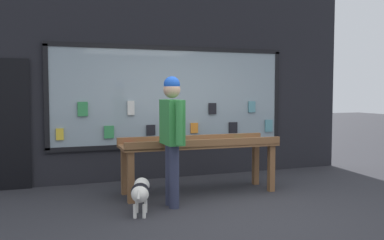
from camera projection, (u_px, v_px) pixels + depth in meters
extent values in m
plane|color=#2D2D33|center=(227.00, 210.00, 5.70)|extent=(40.00, 40.00, 0.00)
cube|color=black|center=(172.00, 76.00, 7.82)|extent=(7.05, 0.20, 3.71)
cube|color=#8C9EA8|center=(172.00, 97.00, 7.71)|extent=(4.32, 0.03, 1.74)
cube|color=black|center=(172.00, 48.00, 7.65)|extent=(4.40, 0.06, 0.08)
cube|color=black|center=(173.00, 144.00, 7.77)|extent=(4.40, 0.06, 0.08)
cube|color=black|center=(46.00, 97.00, 6.96)|extent=(0.08, 0.06, 1.74)
cube|color=black|center=(276.00, 96.00, 8.46)|extent=(0.08, 0.06, 1.74)
cube|color=yellow|center=(60.00, 134.00, 7.04)|extent=(0.12, 0.03, 0.19)
cube|color=#338C4C|center=(83.00, 109.00, 7.14)|extent=(0.16, 0.03, 0.24)
cube|color=#338C4C|center=(109.00, 132.00, 7.32)|extent=(0.17, 0.03, 0.22)
cube|color=silver|center=(131.00, 108.00, 7.42)|extent=(0.12, 0.03, 0.25)
cube|color=black|center=(151.00, 130.00, 7.57)|extent=(0.16, 0.03, 0.19)
cube|color=red|center=(172.00, 110.00, 7.68)|extent=(0.17, 0.03, 0.18)
cube|color=orange|center=(194.00, 128.00, 7.86)|extent=(0.14, 0.03, 0.19)
cube|color=black|center=(212.00, 109.00, 7.96)|extent=(0.15, 0.03, 0.21)
cube|color=black|center=(233.00, 128.00, 8.13)|extent=(0.17, 0.03, 0.21)
cube|color=#5999A5|center=(252.00, 107.00, 8.25)|extent=(0.14, 0.03, 0.22)
cube|color=#5999A5|center=(269.00, 126.00, 8.40)|extent=(0.16, 0.03, 0.24)
cube|color=black|center=(0.00, 125.00, 6.75)|extent=(0.90, 0.04, 2.10)
cube|color=brown|center=(131.00, 178.00, 6.02)|extent=(0.09, 0.09, 0.73)
cube|color=brown|center=(271.00, 168.00, 6.73)|extent=(0.09, 0.09, 0.73)
cube|color=brown|center=(124.00, 171.00, 6.53)|extent=(0.09, 0.09, 0.73)
cube|color=brown|center=(256.00, 163.00, 7.24)|extent=(0.09, 0.09, 0.73)
cube|color=brown|center=(199.00, 145.00, 6.61)|extent=(2.45, 0.77, 0.04)
cube|color=brown|center=(206.00, 143.00, 6.30)|extent=(2.43, 0.13, 0.12)
cube|color=brown|center=(192.00, 139.00, 6.90)|extent=(2.43, 0.13, 0.12)
cube|color=red|center=(129.00, 144.00, 6.47)|extent=(0.16, 0.22, 0.02)
cube|color=black|center=(152.00, 144.00, 6.42)|extent=(0.15, 0.21, 0.02)
cube|color=#5999A5|center=(171.00, 144.00, 6.45)|extent=(0.20, 0.24, 0.02)
cube|color=#2659B2|center=(186.00, 142.00, 6.70)|extent=(0.15, 0.21, 0.02)
cube|color=black|center=(209.00, 143.00, 6.59)|extent=(0.15, 0.21, 0.02)
cube|color=silver|center=(228.00, 142.00, 6.74)|extent=(0.22, 0.26, 0.03)
cube|color=#338C4C|center=(239.00, 140.00, 7.05)|extent=(0.14, 0.21, 0.02)
cube|color=silver|center=(264.00, 141.00, 6.79)|extent=(0.17, 0.23, 0.03)
cylinder|color=#2D334C|center=(174.00, 177.00, 5.76)|extent=(0.14, 0.14, 0.86)
cylinder|color=#2D334C|center=(170.00, 174.00, 5.92)|extent=(0.14, 0.14, 0.86)
cube|color=#338C3F|center=(172.00, 122.00, 5.79)|extent=(0.22, 0.48, 0.61)
cylinder|color=#338C3F|center=(179.00, 123.00, 5.51)|extent=(0.09, 0.09, 0.58)
cylinder|color=#338C3F|center=(166.00, 120.00, 6.07)|extent=(0.09, 0.09, 0.58)
sphere|color=tan|center=(172.00, 90.00, 5.76)|extent=(0.23, 0.23, 0.23)
sphere|color=blue|center=(172.00, 84.00, 5.76)|extent=(0.22, 0.22, 0.22)
ellipsoid|color=white|center=(140.00, 193.00, 5.43)|extent=(0.35, 0.45, 0.23)
ellipsoid|color=black|center=(140.00, 192.00, 5.43)|extent=(0.31, 0.31, 0.24)
sphere|color=white|center=(142.00, 185.00, 5.67)|extent=(0.21, 0.21, 0.21)
cylinder|color=white|center=(139.00, 195.00, 5.20)|extent=(0.06, 0.10, 0.12)
cylinder|color=white|center=(146.00, 206.00, 5.57)|extent=(0.04, 0.04, 0.17)
cylinder|color=white|center=(137.00, 206.00, 5.56)|extent=(0.04, 0.04, 0.17)
cylinder|color=white|center=(144.00, 211.00, 5.33)|extent=(0.04, 0.04, 0.17)
cylinder|color=white|center=(135.00, 211.00, 5.32)|extent=(0.04, 0.04, 0.17)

